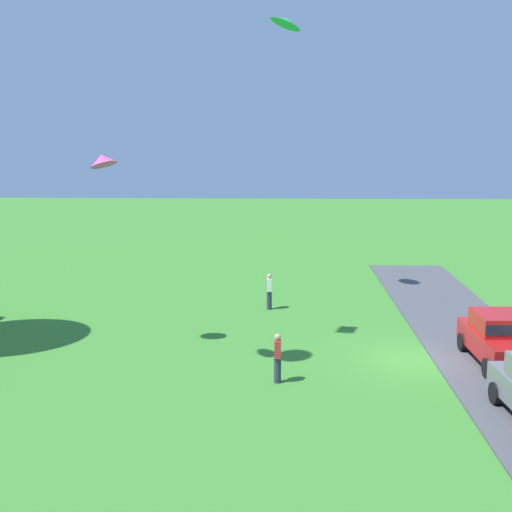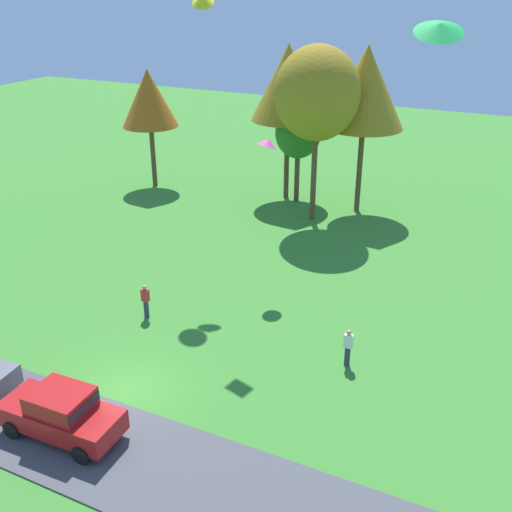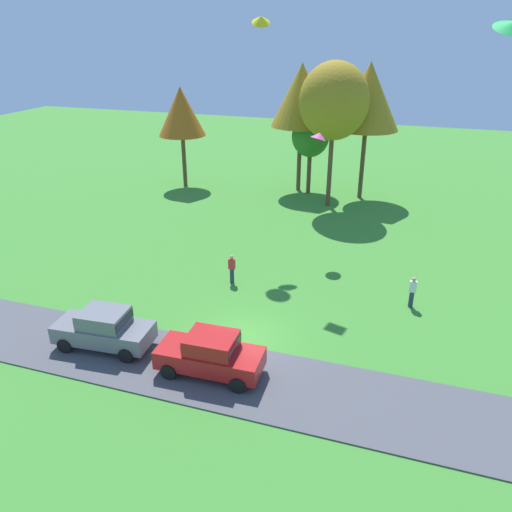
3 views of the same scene
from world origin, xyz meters
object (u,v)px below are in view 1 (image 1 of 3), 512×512
(person_beside_suv, at_px, (278,358))
(person_on_lawn, at_px, (269,291))
(kite_delta_trailing_tail, at_px, (103,160))
(car_sedan_by_flagpole, at_px, (499,337))
(kite_delta_low_drifter, at_px, (286,22))

(person_beside_suv, bearing_deg, person_on_lawn, 2.24)
(kite_delta_trailing_tail, bearing_deg, person_beside_suv, -117.17)
(car_sedan_by_flagpole, height_order, kite_delta_low_drifter, kite_delta_low_drifter)
(person_beside_suv, xyz_separation_m, kite_delta_trailing_tail, (3.32, 6.47, 6.43))
(car_sedan_by_flagpole, bearing_deg, kite_delta_low_drifter, 37.47)
(kite_delta_low_drifter, xyz_separation_m, kite_delta_trailing_tail, (-8.69, 6.83, -6.05))
(kite_delta_low_drifter, distance_m, kite_delta_trailing_tail, 12.61)
(person_beside_suv, height_order, person_on_lawn, same)
(car_sedan_by_flagpole, distance_m, kite_delta_low_drifter, 17.57)
(car_sedan_by_flagpole, xyz_separation_m, person_beside_suv, (-2.08, 7.98, -0.16))
(kite_delta_trailing_tail, bearing_deg, car_sedan_by_flagpole, -94.93)
(person_beside_suv, distance_m, kite_delta_trailing_tail, 9.71)
(person_beside_suv, relative_size, kite_delta_trailing_tail, 1.71)
(person_beside_suv, relative_size, kite_delta_low_drifter, 1.13)
(person_on_lawn, bearing_deg, person_beside_suv, -177.76)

